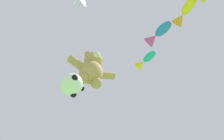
# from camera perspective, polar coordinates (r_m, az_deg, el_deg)

# --- Properties ---
(teddy_bear_kite) EXTENTS (2.48, 1.09, 2.51)m
(teddy_bear_kite) POSITION_cam_1_polar(r_m,az_deg,el_deg) (8.58, -6.55, 0.60)
(teddy_bear_kite) COLOR tan
(soccer_ball_kite) EXTENTS (0.99, 0.99, 0.92)m
(soccer_ball_kite) POSITION_cam_1_polar(r_m,az_deg,el_deg) (7.02, -13.05, -4.62)
(soccer_ball_kite) COLOR white
(fish_kite_teal) EXTENTS (0.92, 1.64, 0.61)m
(fish_kite_teal) POSITION_cam_1_polar(r_m,az_deg,el_deg) (11.88, 10.73, 3.10)
(fish_kite_teal) COLOR #19ADB2
(fish_kite_cobalt) EXTENTS (1.16, 2.03, 0.79)m
(fish_kite_cobalt) POSITION_cam_1_polar(r_m,az_deg,el_deg) (12.11, 14.64, 11.27)
(fish_kite_cobalt) COLOR blue
(fish_kite_goldfin) EXTENTS (0.74, 1.84, 0.72)m
(fish_kite_goldfin) POSITION_cam_1_polar(r_m,az_deg,el_deg) (12.13, 22.48, 16.89)
(fish_kite_goldfin) COLOR yellow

